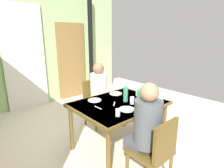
{
  "coord_description": "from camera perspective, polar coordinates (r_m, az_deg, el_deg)",
  "views": [
    {
      "loc": [
        -1.56,
        -1.82,
        1.68
      ],
      "look_at": [
        0.16,
        0.13,
        0.99
      ],
      "focal_mm": 29.28,
      "sensor_mm": 36.0,
      "label": 1
    }
  ],
  "objects": [
    {
      "name": "person_far_diner",
      "position": [
        3.29,
        -4.0,
        -0.98
      ],
      "size": [
        0.3,
        0.37,
        0.77
      ],
      "rotation": [
        0.0,
        0.0,
        3.14
      ],
      "color": "silver",
      "rests_on": "ground_plane"
    },
    {
      "name": "water_bottle_green_near",
      "position": [
        2.48,
        8.68,
        -4.39
      ],
      "size": [
        0.08,
        0.08,
        0.29
      ],
      "color": "#309758",
      "rests_on": "dining_table"
    },
    {
      "name": "chair_near_diner",
      "position": [
        2.11,
        13.45,
        -19.62
      ],
      "size": [
        0.4,
        0.4,
        0.87
      ],
      "color": "brown",
      "rests_on": "ground_plane"
    },
    {
      "name": "cutlery_fork_far",
      "position": [
        2.49,
        -4.42,
        -7.37
      ],
      "size": [
        0.02,
        0.15,
        0.0
      ],
      "primitive_type": "cube",
      "rotation": [
        0.0,
        0.0,
        4.71
      ],
      "color": "silver",
      "rests_on": "dining_table"
    },
    {
      "name": "drinking_glass_spare_center",
      "position": [
        2.62,
        6.27,
        -5.12
      ],
      "size": [
        0.06,
        0.06,
        0.1
      ],
      "primitive_type": "cylinder",
      "color": "silver",
      "rests_on": "dining_table"
    },
    {
      "name": "stove_pipe_column",
      "position": [
        5.07,
        -6.66,
        11.77
      ],
      "size": [
        0.12,
        0.12,
        2.82
      ],
      "primitive_type": "cylinder",
      "color": "black",
      "rests_on": "ground_plane"
    },
    {
      "name": "dinner_plate_far_center",
      "position": [
        3.06,
        1.14,
        -2.98
      ],
      "size": [
        0.21,
        0.21,
        0.01
      ],
      "primitive_type": "cylinder",
      "color": "white",
      "rests_on": "dining_table"
    },
    {
      "name": "cutlery_knife_far",
      "position": [
        2.62,
        0.71,
        -6.2
      ],
      "size": [
        0.12,
        0.11,
        0.0
      ],
      "primitive_type": "cube",
      "rotation": [
        0.0,
        0.0,
        3.89
      ],
      "color": "silver",
      "rests_on": "dining_table"
    },
    {
      "name": "cutlery_fork_near",
      "position": [
        2.78,
        7.95,
        -5.04
      ],
      "size": [
        0.07,
        0.15,
        0.0
      ],
      "primitive_type": "cube",
      "rotation": [
        0.0,
        0.0,
        1.2
      ],
      "color": "silver",
      "rests_on": "dining_table"
    },
    {
      "name": "cutlery_knife_near",
      "position": [
        3.22,
        4.5,
        -2.13
      ],
      "size": [
        0.14,
        0.09,
        0.0
      ],
      "primitive_type": "cube",
      "rotation": [
        0.0,
        0.0,
        3.71
      ],
      "color": "silver",
      "rests_on": "dining_table"
    },
    {
      "name": "wall_back",
      "position": [
        4.78,
        -22.65,
        10.55
      ],
      "size": [
        4.7,
        0.1,
        2.82
      ],
      "primitive_type": "cube",
      "color": "#A1C67F",
      "rests_on": "ground_plane"
    },
    {
      "name": "curtain_panel",
      "position": [
        4.61,
        -25.62,
        7.28
      ],
      "size": [
        0.9,
        0.03,
        2.37
      ],
      "primitive_type": "cube",
      "color": "white",
      "rests_on": "ground_plane"
    },
    {
      "name": "ground_plane",
      "position": [
        2.93,
        -0.72,
        -20.09
      ],
      "size": [
        6.98,
        6.98,
        0.0
      ],
      "primitive_type": "plane",
      "color": "beige"
    },
    {
      "name": "water_bottle_green_far",
      "position": [
        2.68,
        4.26,
        -3.01
      ],
      "size": [
        0.07,
        0.07,
        0.26
      ],
      "color": "#3B9066",
      "rests_on": "dining_table"
    },
    {
      "name": "dinner_plate_near_right",
      "position": [
        2.76,
        -5.45,
        -5.04
      ],
      "size": [
        0.2,
        0.2,
        0.01
      ],
      "primitive_type": "cylinder",
      "color": "white",
      "rests_on": "dining_table"
    },
    {
      "name": "person_near_diner",
      "position": [
        2.04,
        10.77,
        -11.58
      ],
      "size": [
        0.3,
        0.37,
        0.77
      ],
      "color": "#4A4B56",
      "rests_on": "ground_plane"
    },
    {
      "name": "dinner_plate_near_left",
      "position": [
        2.43,
        4.63,
        -7.85
      ],
      "size": [
        0.21,
        0.21,
        0.01
      ],
      "primitive_type": "cylinder",
      "color": "white",
      "rests_on": "dining_table"
    },
    {
      "name": "chair_far_diner",
      "position": [
        3.48,
        -5.29,
        -5.01
      ],
      "size": [
        0.4,
        0.4,
        0.87
      ],
      "rotation": [
        0.0,
        0.0,
        3.14
      ],
      "color": "brown",
      "rests_on": "ground_plane"
    },
    {
      "name": "serving_bowl_center",
      "position": [
        2.75,
        13.92,
        -5.02
      ],
      "size": [
        0.17,
        0.17,
        0.05
      ],
      "primitive_type": "cylinder",
      "color": "silver",
      "rests_on": "dining_table"
    },
    {
      "name": "drinking_glass_by_far_diner",
      "position": [
        2.23,
        1.82,
        -8.92
      ],
      "size": [
        0.06,
        0.06,
        0.09
      ],
      "primitive_type": "cylinder",
      "color": "silver",
      "rests_on": "dining_table"
    },
    {
      "name": "dining_table",
      "position": [
        2.7,
        2.12,
        -7.24
      ],
      "size": [
        1.26,
        0.99,
        0.74
      ],
      "color": "brown",
      "rests_on": "ground_plane"
    },
    {
      "name": "door_wooden",
      "position": [
        5.1,
        -12.44,
        6.93
      ],
      "size": [
        0.8,
        0.05,
        2.0
      ],
      "primitive_type": "cube",
      "color": "olive",
      "rests_on": "ground_plane"
    },
    {
      "name": "drinking_glass_by_near_diner",
      "position": [
        2.98,
        7.98,
        -2.75
      ],
      "size": [
        0.06,
        0.06,
        0.1
      ],
      "primitive_type": "cylinder",
      "color": "silver",
      "rests_on": "dining_table"
    }
  ]
}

